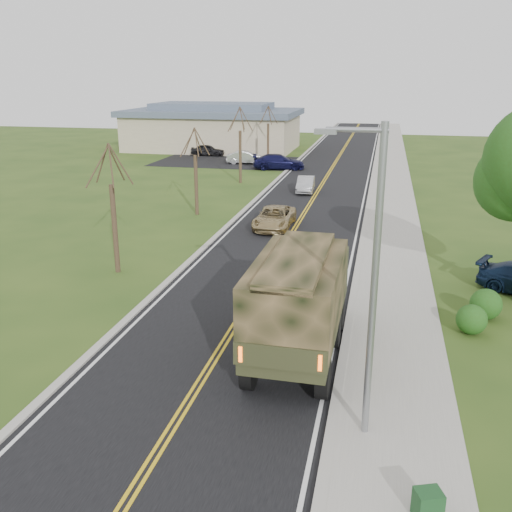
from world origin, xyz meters
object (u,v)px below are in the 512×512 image
(military_truck, at_px, (300,295))
(utility_box_far, at_px, (428,504))
(suv_champagne, at_px, (275,218))
(sedan_silver, at_px, (306,184))

(military_truck, xyz_separation_m, utility_box_far, (3.74, -6.89, -1.69))
(suv_champagne, bearing_deg, sedan_silver, 88.15)
(sedan_silver, height_order, utility_box_far, sedan_silver)
(military_truck, bearing_deg, suv_champagne, 104.23)
(military_truck, xyz_separation_m, sedan_silver, (-3.59, 27.63, -1.51))
(sedan_silver, bearing_deg, suv_champagne, -95.19)
(suv_champagne, relative_size, utility_box_far, 7.12)
(suv_champagne, xyz_separation_m, sedan_silver, (0.32, 11.56, -0.03))
(suv_champagne, xyz_separation_m, utility_box_far, (7.65, -22.96, -0.22))
(sedan_silver, bearing_deg, utility_box_far, -81.63)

